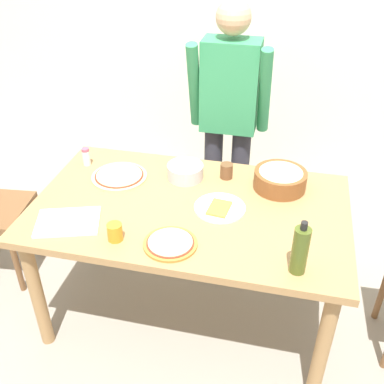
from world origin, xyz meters
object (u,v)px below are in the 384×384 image
object	(u,v)px
cup_orange	(115,232)
popcorn_bowl	(280,178)
mixing_bowl_steel	(185,171)
pizza_cooked_on_tray	(170,243)
cutting_board_white	(68,222)
olive_oil_bottle	(300,250)
dining_table	(190,220)
plate_with_slice	(220,208)
cup_small_brown	(226,171)
salt_shaker	(86,157)
pizza_raw_on_board	(119,176)
person_cook	(229,115)

from	to	relation	value
cup_orange	popcorn_bowl	bearing A→B (deg)	41.16
popcorn_bowl	mixing_bowl_steel	distance (m)	0.52
pizza_cooked_on_tray	cutting_board_white	xyz separation A→B (m)	(-0.53, 0.05, -0.00)
olive_oil_bottle	dining_table	bearing A→B (deg)	146.67
dining_table	plate_with_slice	xyz separation A→B (m)	(0.15, 0.00, 0.10)
plate_with_slice	cutting_board_white	size ratio (longest dim) A/B	0.87
cup_small_brown	salt_shaker	world-z (taller)	salt_shaker
pizza_raw_on_board	mixing_bowl_steel	xyz separation A→B (m)	(0.36, 0.08, 0.03)
plate_with_slice	cutting_board_white	distance (m)	0.75
dining_table	cup_orange	world-z (taller)	cup_orange
pizza_cooked_on_tray	salt_shaker	xyz separation A→B (m)	(-0.67, 0.59, 0.04)
pizza_cooked_on_tray	mixing_bowl_steel	size ratio (longest dim) A/B	1.24
dining_table	pizza_cooked_on_tray	distance (m)	0.34
cup_orange	pizza_cooked_on_tray	bearing A→B (deg)	4.18
person_cook	mixing_bowl_steel	distance (m)	0.54
pizza_cooked_on_tray	salt_shaker	bearing A→B (deg)	138.48
mixing_bowl_steel	olive_oil_bottle	size ratio (longest dim) A/B	0.78
dining_table	salt_shaker	size ratio (longest dim) A/B	15.09
salt_shaker	mixing_bowl_steel	bearing A→B (deg)	-1.06
dining_table	person_cook	bearing A→B (deg)	84.71
dining_table	cutting_board_white	distance (m)	0.61
person_cook	olive_oil_bottle	distance (m)	1.22
person_cook	popcorn_bowl	xyz separation A→B (m)	(0.36, -0.48, -0.12)
cutting_board_white	plate_with_slice	bearing A→B (deg)	21.86
pizza_raw_on_board	salt_shaker	distance (m)	0.26
pizza_raw_on_board	mixing_bowl_steel	world-z (taller)	mixing_bowl_steel
pizza_raw_on_board	cup_small_brown	distance (m)	0.60
cutting_board_white	olive_oil_bottle	bearing A→B (deg)	-4.52
pizza_raw_on_board	cutting_board_white	size ratio (longest dim) A/B	1.03
pizza_cooked_on_tray	mixing_bowl_steel	bearing A→B (deg)	97.15
cutting_board_white	cup_small_brown	bearing A→B (deg)	41.00
olive_oil_bottle	cutting_board_white	distance (m)	1.10
pizza_cooked_on_tray	cutting_board_white	distance (m)	0.53
person_cook	cup_orange	world-z (taller)	person_cook
plate_with_slice	salt_shaker	bearing A→B (deg)	162.33
pizza_cooked_on_tray	olive_oil_bottle	bearing A→B (deg)	-4.05
mixing_bowl_steel	salt_shaker	distance (m)	0.59
olive_oil_bottle	cup_orange	xyz separation A→B (m)	(-0.82, 0.02, -0.07)
pizza_raw_on_board	pizza_cooked_on_tray	world-z (taller)	same
pizza_raw_on_board	cutting_board_white	xyz separation A→B (m)	(-0.09, -0.45, -0.00)
pizza_cooked_on_tray	plate_with_slice	size ratio (longest dim) A/B	0.95
cup_orange	cup_small_brown	world-z (taller)	same
person_cook	salt_shaker	xyz separation A→B (m)	(-0.75, -0.49, -0.13)
pizza_cooked_on_tray	mixing_bowl_steel	distance (m)	0.59
plate_with_slice	cup_small_brown	xyz separation A→B (m)	(-0.02, 0.31, 0.03)
person_cook	pizza_cooked_on_tray	bearing A→B (deg)	-94.46
cup_orange	cutting_board_white	distance (m)	0.28
mixing_bowl_steel	cutting_board_white	size ratio (longest dim) A/B	0.67
person_cook	salt_shaker	world-z (taller)	person_cook
person_cook	mixing_bowl_steel	size ratio (longest dim) A/B	8.10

